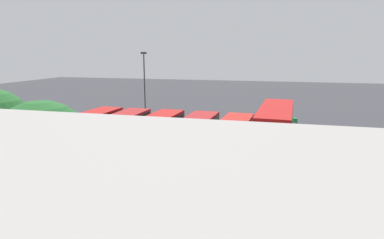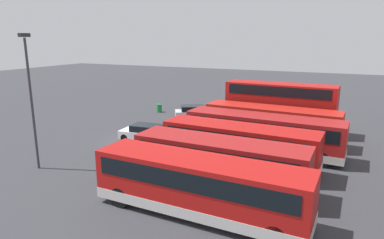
{
  "view_description": "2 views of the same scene",
  "coord_description": "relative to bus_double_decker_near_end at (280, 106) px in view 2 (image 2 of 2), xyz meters",
  "views": [
    {
      "loc": [
        -8.97,
        37.84,
        8.86
      ],
      "look_at": [
        -0.12,
        3.56,
        1.67
      ],
      "focal_mm": 30.66,
      "sensor_mm": 36.0,
      "label": 1
    },
    {
      "loc": [
        23.2,
        16.62,
        8.7
      ],
      "look_at": [
        -2.72,
        4.54,
        1.83
      ],
      "focal_mm": 31.84,
      "sensor_mm": 36.0,
      "label": 2
    }
  ],
  "objects": [
    {
      "name": "car_small_green",
      "position": [
        8.27,
        -9.73,
        -1.75
      ],
      "size": [
        2.16,
        4.56,
        1.43
      ],
      "color": "silver",
      "rests_on": "ground"
    },
    {
      "name": "bus_single_deck_sixth",
      "position": [
        17.96,
        -0.43,
        -0.82
      ],
      "size": [
        2.93,
        11.08,
        2.95
      ],
      "color": "#B71411",
      "rests_on": "ground"
    },
    {
      "name": "bus_single_deck_fifth",
      "position": [
        14.54,
        -0.64,
        -0.83
      ],
      "size": [
        2.8,
        10.37,
        2.95
      ],
      "color": "#A51919",
      "rests_on": "ground"
    },
    {
      "name": "bus_single_deck_fourth",
      "position": [
        10.89,
        -0.59,
        -0.83
      ],
      "size": [
        3.08,
        10.74,
        2.95
      ],
      "color": "#B71411",
      "rests_on": "ground"
    },
    {
      "name": "bus_single_deck_second",
      "position": [
        3.67,
        0.03,
        -0.82
      ],
      "size": [
        3.23,
        11.53,
        2.95
      ],
      "color": "red",
      "rests_on": "ground"
    },
    {
      "name": "lamp_post_tall",
      "position": [
        16.82,
        -12.95,
        2.75
      ],
      "size": [
        0.7,
        0.3,
        8.99
      ],
      "color": "#38383D",
      "rests_on": "ground"
    },
    {
      "name": "bus_single_deck_third",
      "position": [
        7.16,
        0.12,
        -0.82
      ],
      "size": [
        3.11,
        12.07,
        2.95
      ],
      "color": "#A51919",
      "rests_on": "ground"
    },
    {
      "name": "waste_bin_yellow",
      "position": [
        -2.38,
        -14.64,
        -1.97
      ],
      "size": [
        0.6,
        0.6,
        0.95
      ],
      "primitive_type": "cylinder",
      "color": "#197F33",
      "rests_on": "ground"
    },
    {
      "name": "car_hatchback_silver",
      "position": [
        -1.17,
        -9.5,
        -1.75
      ],
      "size": [
        3.7,
        4.56,
        1.43
      ],
      "color": "silver",
      "rests_on": "ground"
    },
    {
      "name": "ground_plane",
      "position": [
        9.04,
        -10.78,
        -2.45
      ],
      "size": [
        140.0,
        140.0,
        0.0
      ],
      "primitive_type": "plane",
      "color": "#38383D"
    },
    {
      "name": "bus_double_decker_near_end",
      "position": [
        0.0,
        0.0,
        0.0
      ],
      "size": [
        3.12,
        10.33,
        4.55
      ],
      "color": "#B71411",
      "rests_on": "ground"
    }
  ]
}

